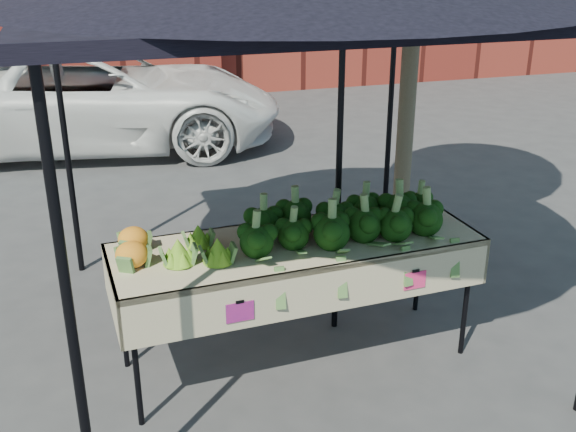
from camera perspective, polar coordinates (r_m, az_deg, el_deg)
name	(u,v)px	position (r m, az deg, el deg)	size (l,w,h in m)	color
ground	(323,361)	(4.86, 2.92, -11.93)	(90.00, 90.00, 0.00)	#353538
table	(297,302)	(4.64, 0.73, -7.20)	(2.44, 0.92, 0.90)	beige
canopy	(287,153)	(4.65, -0.10, 5.26)	(3.16, 3.16, 2.74)	black
broccoli_heap	(343,215)	(4.50, 4.61, 0.12)	(1.49, 0.59, 0.28)	black
romanesco_cluster	(195,240)	(4.24, -7.77, -1.98)	(0.44, 0.48, 0.21)	#7AAE26
cauliflower_pair	(132,244)	(4.28, -12.83, -2.26)	(0.24, 0.44, 0.19)	orange
street_tree	(412,31)	(5.66, 10.28, 14.90)	(2.06, 2.06, 4.07)	#1E4C14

